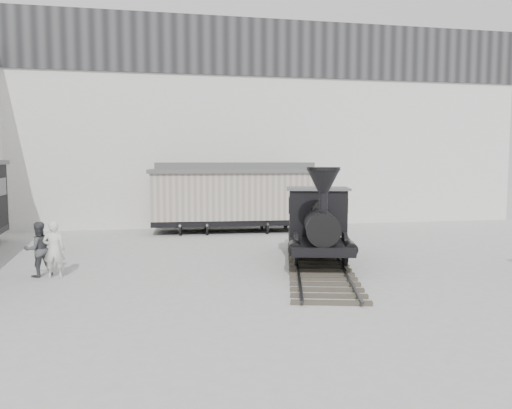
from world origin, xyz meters
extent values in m
plane|color=#9E9E9B|center=(0.00, 0.00, 0.00)|extent=(90.00, 90.00, 0.00)
cube|color=silver|center=(0.00, 15.00, 5.50)|extent=(34.00, 2.40, 11.00)
cube|color=#232326|center=(0.00, 13.75, 9.50)|extent=(34.00, 0.12, 3.00)
cube|color=#2B2622|center=(1.61, 3.00, 0.08)|extent=(4.21, 9.40, 0.16)
cube|color=#2D2D30|center=(0.92, 3.17, 0.13)|extent=(2.35, 8.93, 0.06)
cube|color=#2D2D30|center=(2.31, 2.82, 0.13)|extent=(2.35, 8.93, 0.06)
cylinder|color=black|center=(0.73, 2.70, 0.71)|extent=(0.39, 1.09, 1.10)
cylinder|color=black|center=(2.25, 2.32, 0.71)|extent=(0.39, 1.09, 1.10)
cylinder|color=black|center=(1.06, 3.96, 0.71)|extent=(0.39, 1.09, 1.10)
cylinder|color=black|center=(2.57, 3.58, 0.71)|extent=(0.39, 1.09, 1.10)
cube|color=black|center=(1.65, 3.14, 0.83)|extent=(2.83, 3.98, 0.28)
cylinder|color=black|center=(1.48, 2.46, 1.47)|extent=(1.54, 2.47, 1.00)
cylinder|color=black|center=(1.25, 1.59, 2.25)|extent=(0.32, 0.32, 0.60)
cone|color=black|center=(1.25, 1.59, 2.90)|extent=(1.17, 1.17, 0.70)
sphere|color=black|center=(1.58, 2.85, 1.95)|extent=(0.52, 0.52, 0.52)
cube|color=black|center=(1.87, 4.01, 1.74)|extent=(2.22, 1.79, 1.55)
cube|color=#545454|center=(1.87, 4.01, 2.56)|extent=(2.46, 2.03, 0.08)
cube|color=black|center=(2.32, 5.76, 1.19)|extent=(2.24, 2.38, 0.90)
cylinder|color=black|center=(-1.91, 11.92, 0.36)|extent=(1.85, 0.83, 0.72)
cylinder|color=black|center=(2.24, 11.66, 0.36)|extent=(1.85, 0.83, 0.72)
cube|color=black|center=(0.16, 11.79, 0.54)|extent=(8.26, 2.76, 0.27)
cube|color=gray|center=(0.16, 11.79, 1.81)|extent=(8.27, 2.85, 2.26)
cube|color=#545454|center=(0.16, 11.79, 3.03)|extent=(8.55, 3.13, 0.18)
cube|color=#545454|center=(0.16, 11.79, 3.28)|extent=(7.83, 1.56, 0.33)
imported|color=silver|center=(-6.69, 3.08, 0.87)|extent=(0.64, 0.42, 1.73)
imported|color=#454649|center=(-7.20, 3.40, 0.84)|extent=(1.02, 0.94, 1.68)
camera|label=1|loc=(-3.58, -12.59, 3.52)|focal=35.00mm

